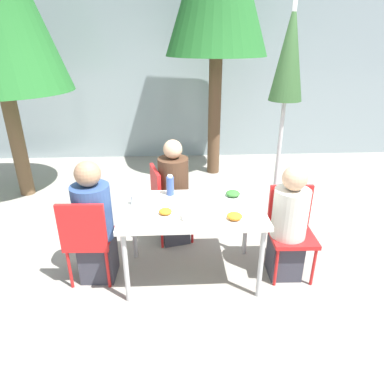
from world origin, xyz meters
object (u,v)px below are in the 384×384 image
(bottle, at_px, (170,185))
(salad_bowl, at_px, (193,216))
(chair_far, at_px, (166,199))
(closed_umbrella, at_px, (288,66))
(chair_left, at_px, (87,236))
(person_left, at_px, (94,225))
(person_right, at_px, (288,226))
(chair_right, at_px, (291,225))
(person_far, at_px, (174,195))
(drinking_cup, at_px, (135,200))

(bottle, distance_m, salad_bowl, 0.52)
(chair_far, distance_m, closed_umbrella, 1.85)
(chair_left, relative_size, bottle, 4.31)
(person_left, xyz_separation_m, person_right, (1.76, -0.06, -0.02))
(person_left, bearing_deg, chair_left, -121.86)
(chair_right, bearing_deg, person_far, -26.43)
(salad_bowl, bearing_deg, person_left, 164.83)
(person_right, bearing_deg, chair_right, -121.86)
(chair_right, bearing_deg, person_right, 58.14)
(chair_right, height_order, person_right, person_right)
(chair_far, bearing_deg, chair_left, -57.91)
(bottle, height_order, salad_bowl, bottle)
(closed_umbrella, distance_m, drinking_cup, 2.02)
(closed_umbrella, height_order, bottle, closed_umbrella)
(bottle, bearing_deg, chair_right, -11.61)
(chair_left, height_order, person_left, person_left)
(chair_left, relative_size, closed_umbrella, 0.35)
(chair_far, distance_m, person_far, 0.11)
(person_right, distance_m, bottle, 1.15)
(chair_right, xyz_separation_m, drinking_cup, (-1.44, 0.04, 0.27))
(person_right, xyz_separation_m, bottle, (-1.07, 0.31, 0.29))
(chair_left, distance_m, chair_far, 0.98)
(person_right, xyz_separation_m, closed_umbrella, (0.13, 0.92, 1.31))
(person_left, bearing_deg, bottle, 22.01)
(chair_left, distance_m, salad_bowl, 0.98)
(closed_umbrella, xyz_separation_m, bottle, (-1.20, -0.61, -1.01))
(closed_umbrella, bearing_deg, chair_far, -169.88)
(person_left, distance_m, chair_right, 1.81)
(person_right, xyz_separation_m, salad_bowl, (-0.88, -0.17, 0.23))
(person_left, distance_m, bottle, 0.78)
(chair_right, distance_m, closed_umbrella, 1.58)
(person_left, bearing_deg, chair_right, 2.74)
(chair_left, xyz_separation_m, drinking_cup, (0.42, 0.14, 0.27))
(person_left, height_order, bottle, person_left)
(person_right, distance_m, chair_far, 1.33)
(chair_left, relative_size, chair_right, 1.00)
(person_right, height_order, chair_far, person_right)
(person_right, height_order, bottle, person_right)
(chair_right, distance_m, salad_bowl, 1.00)
(person_far, relative_size, closed_umbrella, 0.48)
(person_right, relative_size, closed_umbrella, 0.45)
(person_left, bearing_deg, chair_far, 47.56)
(bottle, bearing_deg, person_right, -16.13)
(person_far, bearing_deg, bottle, -19.03)
(closed_umbrella, height_order, salad_bowl, closed_umbrella)
(drinking_cup, bearing_deg, salad_bowl, -30.22)
(chair_far, height_order, bottle, bottle)
(person_right, bearing_deg, person_far, -30.81)
(person_left, xyz_separation_m, salad_bowl, (0.87, -0.24, 0.20))
(chair_right, height_order, chair_far, same)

